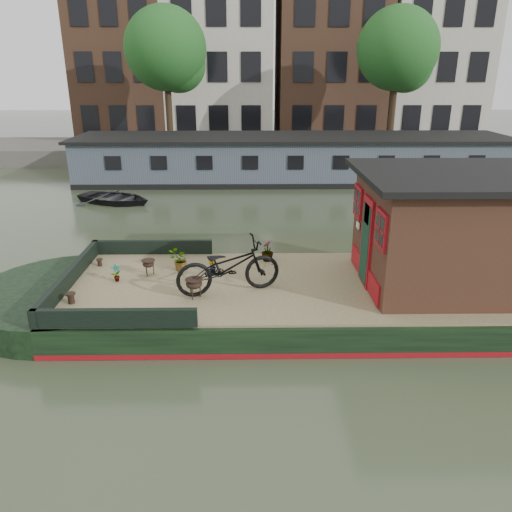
{
  "coord_description": "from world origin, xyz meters",
  "views": [
    {
      "loc": [
        -2.06,
        -9.94,
        4.99
      ],
      "look_at": [
        -1.91,
        0.5,
        1.1
      ],
      "focal_mm": 35.0,
      "sensor_mm": 36.0,
      "label": 1
    }
  ],
  "objects_px": {
    "bicycle": "(228,266)",
    "dinghy": "(115,195)",
    "potted_plant_a": "(116,273)",
    "cabin": "(451,229)",
    "brazier_front": "(194,288)",
    "brazier_rear": "(149,267)"
  },
  "relations": [
    {
      "from": "bicycle",
      "to": "brazier_rear",
      "type": "relative_size",
      "value": 6.14
    },
    {
      "from": "brazier_front",
      "to": "dinghy",
      "type": "relative_size",
      "value": 0.13
    },
    {
      "from": "potted_plant_a",
      "to": "brazier_front",
      "type": "height_order",
      "value": "brazier_front"
    },
    {
      "from": "cabin",
      "to": "potted_plant_a",
      "type": "relative_size",
      "value": 9.99
    },
    {
      "from": "bicycle",
      "to": "potted_plant_a",
      "type": "height_order",
      "value": "bicycle"
    },
    {
      "from": "potted_plant_a",
      "to": "brazier_rear",
      "type": "bearing_deg",
      "value": 30.49
    },
    {
      "from": "bicycle",
      "to": "brazier_front",
      "type": "height_order",
      "value": "bicycle"
    },
    {
      "from": "cabin",
      "to": "bicycle",
      "type": "relative_size",
      "value": 1.84
    },
    {
      "from": "cabin",
      "to": "bicycle",
      "type": "distance_m",
      "value": 4.74
    },
    {
      "from": "brazier_rear",
      "to": "dinghy",
      "type": "relative_size",
      "value": 0.11
    },
    {
      "from": "brazier_rear",
      "to": "dinghy",
      "type": "xyz_separation_m",
      "value": [
        -3.12,
        9.16,
        -0.5
      ]
    },
    {
      "from": "bicycle",
      "to": "dinghy",
      "type": "xyz_separation_m",
      "value": [
        -4.96,
        10.12,
        -0.9
      ]
    },
    {
      "from": "cabin",
      "to": "brazier_front",
      "type": "relative_size",
      "value": 9.83
    },
    {
      "from": "potted_plant_a",
      "to": "dinghy",
      "type": "height_order",
      "value": "potted_plant_a"
    },
    {
      "from": "bicycle",
      "to": "dinghy",
      "type": "bearing_deg",
      "value": 9.81
    },
    {
      "from": "cabin",
      "to": "potted_plant_a",
      "type": "height_order",
      "value": "cabin"
    },
    {
      "from": "cabin",
      "to": "brazier_front",
      "type": "distance_m",
      "value": 5.5
    },
    {
      "from": "brazier_rear",
      "to": "dinghy",
      "type": "distance_m",
      "value": 9.69
    },
    {
      "from": "brazier_front",
      "to": "dinghy",
      "type": "xyz_separation_m",
      "value": [
        -4.27,
        10.38,
        -0.53
      ]
    },
    {
      "from": "potted_plant_a",
      "to": "dinghy",
      "type": "bearing_deg",
      "value": 104.57
    },
    {
      "from": "bicycle",
      "to": "brazier_front",
      "type": "relative_size",
      "value": 5.35
    },
    {
      "from": "cabin",
      "to": "dinghy",
      "type": "bearing_deg",
      "value": 134.83
    }
  ]
}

